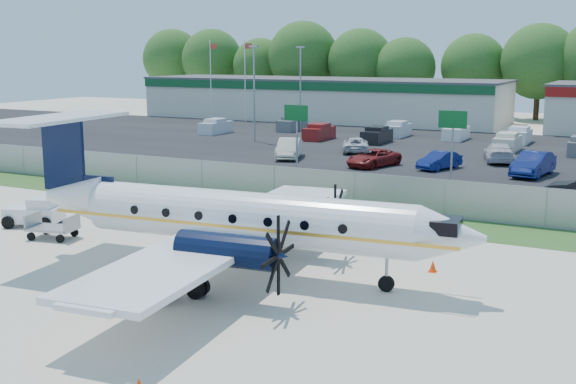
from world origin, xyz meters
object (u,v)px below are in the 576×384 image
at_px(pushback_tug, 36,212).
at_px(baggage_cart_far, 149,288).
at_px(aircraft, 238,217).
at_px(baggage_cart_near, 53,227).

height_order(pushback_tug, baggage_cart_far, pushback_tug).
bearing_deg(aircraft, baggage_cart_far, -106.11).
height_order(pushback_tug, baggage_cart_near, pushback_tug).
bearing_deg(pushback_tug, baggage_cart_near, -30.59).
bearing_deg(aircraft, pushback_tug, 170.15).
height_order(aircraft, baggage_cart_far, aircraft).
distance_m(baggage_cart_near, baggage_cart_far, 10.35).
distance_m(aircraft, baggage_cart_near, 10.53).
relative_size(aircraft, pushback_tug, 6.33).
height_order(baggage_cart_near, baggage_cart_far, baggage_cart_near).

